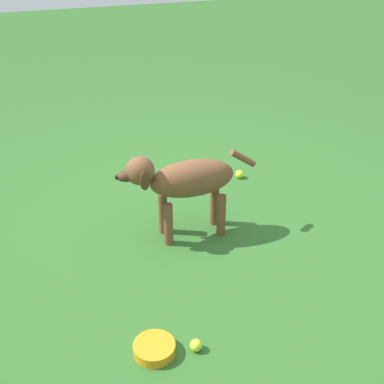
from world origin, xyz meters
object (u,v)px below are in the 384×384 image
(dog, at_px, (184,181))
(tennis_ball_0, at_px, (239,174))
(water_bowl, at_px, (154,349))
(tennis_ball_1, at_px, (196,345))

(dog, xyz_separation_m, tennis_ball_0, (-0.62, -0.64, -0.39))
(tennis_ball_0, xyz_separation_m, water_bowl, (1.03, 1.62, -0.00))
(tennis_ball_1, bearing_deg, dog, -100.96)
(dog, distance_m, tennis_ball_0, 0.97)
(tennis_ball_0, distance_m, water_bowl, 1.92)
(dog, bearing_deg, tennis_ball_1, 76.93)
(tennis_ball_1, relative_size, water_bowl, 0.30)
(dog, relative_size, tennis_ball_0, 14.26)
(water_bowl, bearing_deg, dog, -112.67)
(tennis_ball_1, bearing_deg, water_bowl, -9.77)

